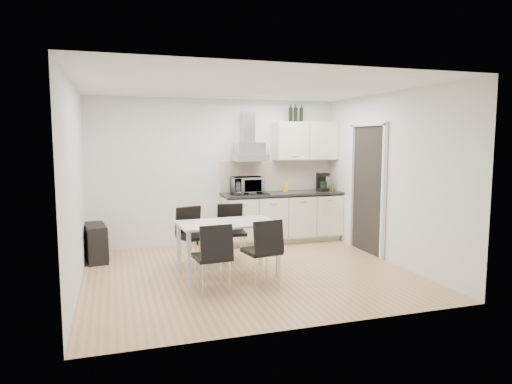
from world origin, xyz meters
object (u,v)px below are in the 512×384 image
guitar_amp (96,243)px  floor_speaker (203,236)px  kitchenette (283,197)px  chair_near_right (261,252)px  chair_near_left (212,258)px  chair_far_right (232,233)px  dining_table (228,228)px  chair_far_left (194,237)px

guitar_amp → floor_speaker: 1.88m
kitchenette → floor_speaker: 1.64m
chair_near_right → guitar_amp: size_ratio=1.22×
kitchenette → chair_near_left: bearing=-127.6°
chair_far_right → chair_near_left: 1.45m
kitchenette → dining_table: size_ratio=1.83×
chair_far_right → dining_table: bearing=77.5°
chair_near_left → chair_near_right: (0.67, 0.09, 0.00)m
kitchenette → floor_speaker: size_ratio=8.34×
chair_far_right → chair_far_left: bearing=15.4°
chair_far_right → floor_speaker: 1.29m
chair_near_right → floor_speaker: chair_near_right is taller
guitar_amp → dining_table: bearing=-45.0°
chair_far_left → floor_speaker: size_ratio=2.91×
dining_table → floor_speaker: dining_table is taller
kitchenette → guitar_amp: bearing=-172.9°
chair_far_left → chair_near_left: 1.23m
guitar_amp → chair_far_right: bearing=-26.3°
chair_far_right → guitar_amp: bearing=-11.9°
kitchenette → chair_far_right: kitchenette is taller
guitar_amp → floor_speaker: guitar_amp is taller
chair_near_right → kitchenette: bearing=53.9°
dining_table → chair_far_left: (-0.37, 0.58, -0.22)m
chair_far_left → dining_table: bearing=105.2°
chair_far_left → chair_near_left: bearing=73.0°
dining_table → chair_far_left: bearing=119.2°
chair_far_left → chair_near_right: (0.68, -1.14, 0.00)m
dining_table → chair_near_left: (-0.36, -0.65, -0.22)m
dining_table → chair_far_left: 0.72m
chair_far_right → chair_near_right: 1.24m
chair_far_right → chair_near_left: same height
kitchenette → chair_near_left: 3.06m
dining_table → guitar_amp: size_ratio=1.92×
chair_near_left → chair_far_right: bearing=61.0°
kitchenette → dining_table: bearing=-130.4°
chair_near_left → chair_near_right: same height
chair_near_right → guitar_amp: bearing=128.6°
chair_far_left → chair_far_right: same height
dining_table → floor_speaker: bearing=86.6°
guitar_amp → floor_speaker: bearing=9.8°
chair_far_left → chair_far_right: size_ratio=1.00×
chair_near_left → kitchenette: bearing=47.4°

